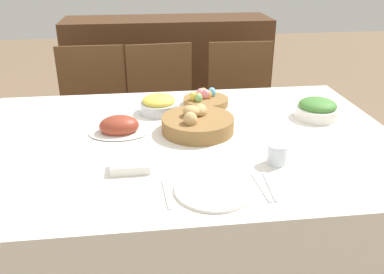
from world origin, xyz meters
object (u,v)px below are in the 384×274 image
(bread_basket, at_px, (197,123))
(egg_basket, at_px, (205,100))
(green_salad_bowl, at_px, (317,109))
(drinking_cup, at_px, (277,154))
(dinner_plate, at_px, (214,189))
(knife, at_px, (261,187))
(butter_dish, at_px, (131,166))
(sideboard, at_px, (169,80))
(chair_far_left, at_px, (93,115))
(chair_far_center, at_px, (163,112))
(spoon, at_px, (270,186))
(pineapple_bowl, at_px, (159,104))
(fork, at_px, (166,193))
(ham_platter, at_px, (119,127))
(chair_far_right, at_px, (242,108))

(bread_basket, xyz_separation_m, egg_basket, (0.08, 0.31, -0.01))
(green_salad_bowl, xyz_separation_m, drinking_cup, (-0.32, -0.40, -0.00))
(dinner_plate, distance_m, knife, 0.15)
(egg_basket, xyz_separation_m, butter_dish, (-0.35, -0.62, -0.01))
(sideboard, bearing_deg, dinner_plate, -89.96)
(chair_far_left, bearing_deg, drinking_cup, -56.85)
(sideboard, distance_m, green_salad_bowl, 1.65)
(green_salad_bowl, bearing_deg, chair_far_center, 129.54)
(butter_dish, bearing_deg, knife, -21.72)
(spoon, bearing_deg, pineapple_bowl, 118.02)
(chair_far_left, height_order, dinner_plate, chair_far_left)
(pineapple_bowl, relative_size, dinner_plate, 0.71)
(sideboard, relative_size, egg_basket, 7.06)
(green_salad_bowl, distance_m, knife, 0.70)
(fork, height_order, butter_dish, butter_dish)
(chair_far_center, distance_m, bread_basket, 0.94)
(sideboard, distance_m, drinking_cup, 1.96)
(bread_basket, xyz_separation_m, dinner_plate, (-0.01, -0.47, -0.03))
(knife, bearing_deg, ham_platter, 129.96)
(egg_basket, relative_size, drinking_cup, 2.97)
(bread_basket, height_order, fork, bread_basket)
(dinner_plate, distance_m, fork, 0.15)
(chair_far_left, xyz_separation_m, bread_basket, (0.54, -0.89, 0.29))
(knife, distance_m, drinking_cup, 0.19)
(egg_basket, xyz_separation_m, dinner_plate, (-0.09, -0.78, -0.02))
(chair_far_left, relative_size, knife, 5.02)
(pineapple_bowl, height_order, butter_dish, pineapple_bowl)
(sideboard, height_order, spoon, sideboard)
(butter_dish, bearing_deg, drinking_cup, -1.42)
(chair_far_center, relative_size, drinking_cup, 11.99)
(chair_far_center, xyz_separation_m, pineapple_bowl, (-0.05, -0.65, 0.29))
(chair_far_left, height_order, spoon, chair_far_left)
(sideboard, bearing_deg, green_salad_bowl, -69.39)
(ham_platter, xyz_separation_m, knife, (0.47, -0.49, -0.03))
(knife, relative_size, drinking_cup, 2.39)
(sideboard, height_order, ham_platter, sideboard)
(dinner_plate, bearing_deg, chair_far_center, 93.83)
(chair_far_center, bearing_deg, bread_basket, -87.16)
(pineapple_bowl, bearing_deg, green_salad_bowl, -12.12)
(egg_basket, bearing_deg, pineapple_bowl, -162.05)
(dinner_plate, bearing_deg, egg_basket, 83.39)
(drinking_cup, relative_size, butter_dish, 0.55)
(green_salad_bowl, height_order, dinner_plate, green_salad_bowl)
(chair_far_left, relative_size, bread_basket, 2.95)
(knife, height_order, spoon, same)
(dinner_plate, distance_m, drinking_cup, 0.30)
(chair_far_right, height_order, fork, chair_far_right)
(ham_platter, height_order, pineapple_bowl, pineapple_bowl)
(chair_far_right, distance_m, fork, 1.50)
(egg_basket, height_order, ham_platter, egg_basket)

